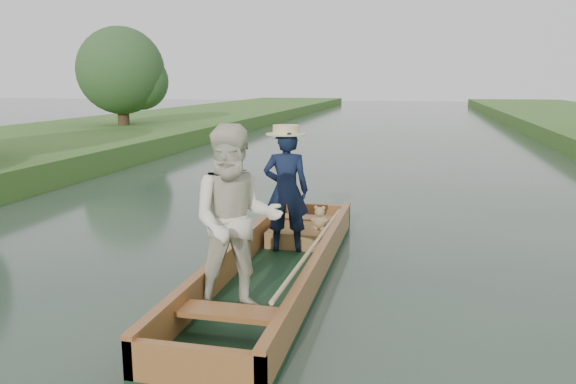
# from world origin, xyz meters

# --- Properties ---
(ground) EXTENTS (120.00, 120.00, 0.00)m
(ground) POSITION_xyz_m (0.00, 0.00, 0.00)
(ground) COLOR #283D30
(ground) RESTS_ON ground
(trees_far) EXTENTS (22.75, 15.12, 4.32)m
(trees_far) POSITION_xyz_m (-0.32, 7.77, 2.42)
(trees_far) COLOR #47331E
(trees_far) RESTS_ON ground
(punt) EXTENTS (1.20, 5.00, 1.91)m
(punt) POSITION_xyz_m (-0.06, -0.23, 0.65)
(punt) COLOR black
(punt) RESTS_ON ground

